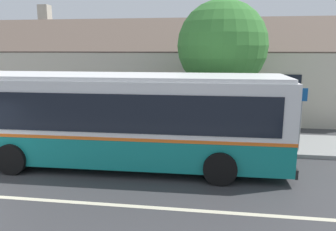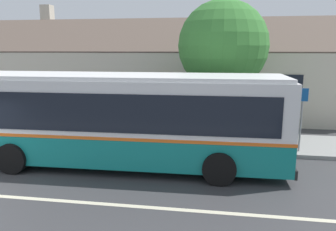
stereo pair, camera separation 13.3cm
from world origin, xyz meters
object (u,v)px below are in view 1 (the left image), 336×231
object	(u,v)px
bench_down_street	(80,126)
street_tree_primary	(220,49)
bus_stop_sign	(301,112)
transit_bus	(116,117)

from	to	relation	value
bench_down_street	street_tree_primary	distance (m)	7.06
bus_stop_sign	street_tree_primary	bearing A→B (deg)	147.01
transit_bus	bench_down_street	size ratio (longest dim) A/B	6.29
transit_bus	bench_down_street	distance (m)	4.27
street_tree_primary	bus_stop_sign	world-z (taller)	street_tree_primary
bench_down_street	street_tree_primary	xyz separation A→B (m)	(6.14, 0.92, 3.36)
bench_down_street	street_tree_primary	bearing A→B (deg)	8.54
transit_bus	bus_stop_sign	bearing A→B (deg)	17.94
transit_bus	bench_down_street	bearing A→B (deg)	130.75
street_tree_primary	bus_stop_sign	distance (m)	4.26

